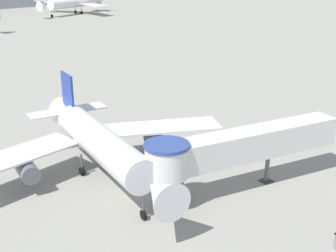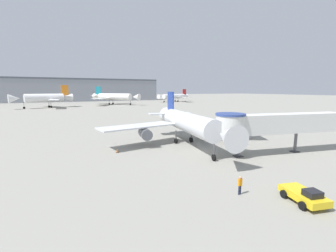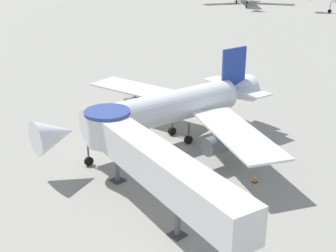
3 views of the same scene
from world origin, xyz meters
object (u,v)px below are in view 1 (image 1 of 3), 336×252
object	(u,v)px
main_airplane	(99,143)
jet_bridge	(233,147)
traffic_cone_starboard_wing	(190,148)
background_jet_red_tail	(74,3)

from	to	relation	value
main_airplane	jet_bridge	size ratio (longest dim) A/B	1.45
main_airplane	jet_bridge	bearing A→B (deg)	-42.85
main_airplane	traffic_cone_starboard_wing	world-z (taller)	main_airplane
main_airplane	background_jet_red_tail	size ratio (longest dim) A/B	0.96
jet_bridge	traffic_cone_starboard_wing	xyz separation A→B (m)	(3.37, 9.84, -4.25)
main_airplane	jet_bridge	world-z (taller)	main_airplane
traffic_cone_starboard_wing	jet_bridge	bearing A→B (deg)	-108.91
main_airplane	traffic_cone_starboard_wing	size ratio (longest dim) A/B	39.87
jet_bridge	background_jet_red_tail	xyz separation A→B (m)	(56.46, 136.07, -0.25)
jet_bridge	background_jet_red_tail	world-z (taller)	background_jet_red_tail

